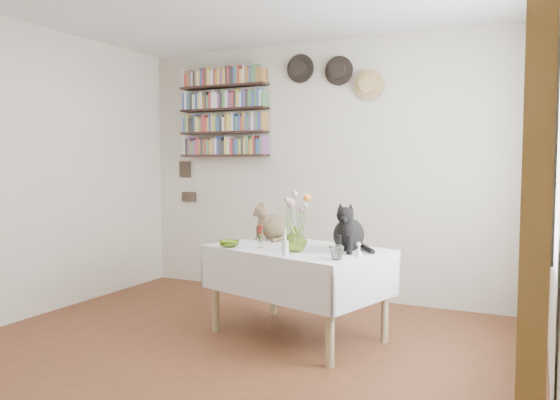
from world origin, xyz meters
The scene contains 16 objects.
room centered at (0.00, 0.00, 1.25)m, with size 4.08×4.58×2.58m.
window centered at (1.97, 0.80, 1.40)m, with size 0.12×1.52×1.32m.
curtain centered at (1.90, -0.12, 1.15)m, with size 0.12×0.38×2.10m, color brown.
dining_table centered at (0.27, 0.96, 0.52)m, with size 1.46×1.16×0.69m.
tabby_cat centered at (-0.08, 1.26, 0.85)m, with size 0.22×0.27×0.32m, color brown, non-canonical shape.
black_cat centered at (0.67, 0.98, 0.87)m, with size 0.24×0.31×0.36m, color black, non-canonical shape.
flower_vase centered at (0.33, 0.78, 0.78)m, with size 0.17×0.17×0.18m, color #B2D34C.
green_bowl centered at (-0.21, 0.76, 0.71)m, with size 0.16×0.16×0.05m, color #B2D34C.
drinking_glass centered at (0.71, 0.60, 0.73)m, with size 0.10×0.10×0.09m, color white.
candlestick centered at (0.33, 0.61, 0.75)m, with size 0.05×0.05×0.18m.
berry_jar centered at (0.02, 0.83, 0.77)m, with size 0.05×0.05×0.20m.
porcelain_figurine centered at (0.81, 0.78, 0.73)m, with size 0.05×0.05×0.10m.
flower_bouquet centered at (0.33, 0.79, 1.03)m, with size 0.17×0.13×0.39m.
bookshelf_unit centered at (-1.10, 2.16, 1.84)m, with size 1.00×0.16×0.91m.
wall_hats centered at (0.12, 2.19, 2.17)m, with size 0.98×0.09×0.48m.
wall_art_plaques centered at (-1.63, 2.23, 1.12)m, with size 0.21×0.02×0.44m.
Camera 1 is at (1.91, -2.78, 1.33)m, focal length 35.00 mm.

